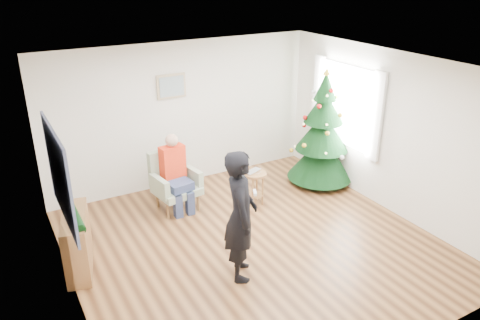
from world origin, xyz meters
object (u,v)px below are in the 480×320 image
stool (255,188)px  christmas_tree (322,133)px  standing_man (241,216)px  armchair (175,188)px  console (77,242)px

stool → christmas_tree: bearing=5.3°
stool → standing_man: standing_man is taller
standing_man → christmas_tree: bearing=-32.4°
armchair → standing_man: bearing=-97.2°
stool → console: 3.01m
christmas_tree → armchair: size_ratio=2.20×
armchair → stool: bearing=-32.9°
armchair → standing_man: size_ratio=0.56×
armchair → standing_man: 2.19m
armchair → console: size_ratio=0.98×
christmas_tree → standing_man: 3.17m
christmas_tree → stool: size_ratio=3.72×
christmas_tree → armchair: christmas_tree is taller
stool → standing_man: size_ratio=0.33×
stool → console: bearing=-172.4°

